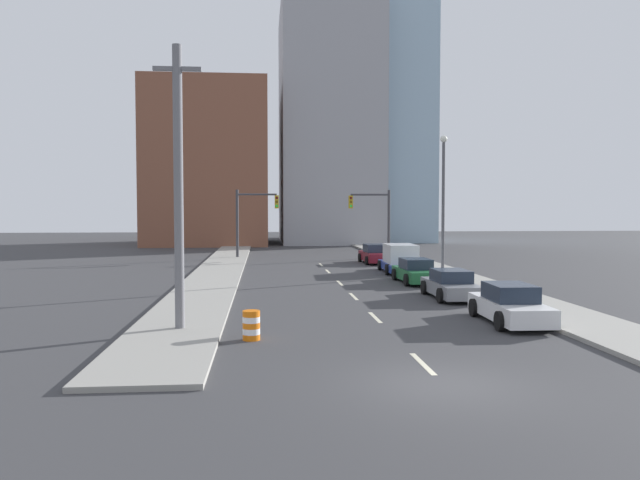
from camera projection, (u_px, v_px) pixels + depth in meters
name	position (u px, v px, depth m)	size (l,w,h in m)	color
ground_plane	(444.00, 384.00, 14.93)	(200.00, 200.00, 0.00)	#38383A
sidewalk_left	(233.00, 252.00, 59.87)	(3.15, 91.68, 0.15)	gray
sidewalk_right	(382.00, 251.00, 61.17)	(3.15, 91.68, 0.15)	gray
lane_stripe_at_2m	(423.00, 364.00, 16.92)	(0.16, 2.40, 0.01)	beige
lane_stripe_at_9m	(375.00, 317.00, 24.14)	(0.16, 2.40, 0.01)	beige
lane_stripe_at_15m	(354.00, 296.00, 29.93)	(0.16, 2.40, 0.01)	beige
lane_stripe_at_20m	(340.00, 283.00, 35.26)	(0.16, 2.40, 0.01)	beige
lane_stripe_at_27m	(328.00, 271.00, 41.96)	(0.16, 2.40, 0.01)	beige
lane_stripe_at_32m	(321.00, 265.00, 46.95)	(0.16, 2.40, 0.01)	beige
building_brick_left	(209.00, 166.00, 75.05)	(14.00, 16.00, 18.83)	brown
building_office_center	(327.00, 125.00, 80.07)	(12.00, 20.00, 29.97)	#99999E
building_glass_right	(372.00, 101.00, 84.45)	(13.00, 20.00, 37.66)	#99B7CC
traffic_signal_left	(249.00, 214.00, 52.56)	(3.62, 0.35, 5.83)	#38383D
traffic_signal_right	(377.00, 214.00, 53.54)	(3.62, 0.35, 5.83)	#38383D
utility_pole_left_near	(178.00, 186.00, 20.99)	(1.60, 0.32, 9.68)	slate
traffic_barrel	(251.00, 325.00, 19.95)	(0.56, 0.56, 0.95)	orange
street_lamp	(443.00, 195.00, 39.70)	(0.44, 0.44, 8.87)	#4C4C51
sedan_white	(510.00, 305.00, 22.91)	(2.11, 4.82, 1.45)	silver
sedan_gray	(451.00, 285.00, 29.29)	(2.05, 4.68, 1.35)	slate
sedan_green	(416.00, 272.00, 35.43)	(2.05, 4.78, 1.38)	#1E6033
box_truck_blue	(400.00, 259.00, 41.10)	(2.53, 5.32, 1.88)	navy
sedan_maroon	(375.00, 255.00, 48.21)	(2.16, 4.63, 1.48)	maroon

